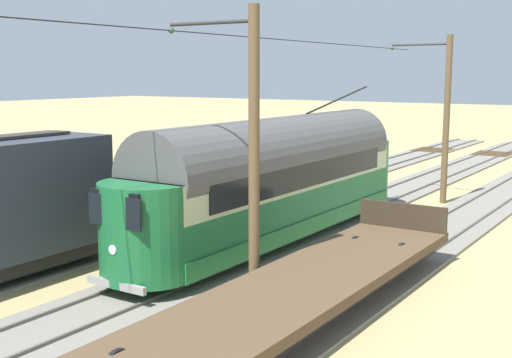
{
  "coord_description": "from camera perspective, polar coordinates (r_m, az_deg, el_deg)",
  "views": [
    {
      "loc": [
        -11.74,
        18.03,
        5.76
      ],
      "look_at": [
        0.93,
        -1.31,
        2.1
      ],
      "focal_mm": 46.89,
      "sensor_mm": 36.0,
      "label": 1
    }
  ],
  "objects": [
    {
      "name": "track_adjacent_siding",
      "position": [
        22.51,
        0.59,
        -5.68
      ],
      "size": [
        2.8,
        80.0,
        0.18
      ],
      "color": "slate",
      "rests_on": "ground"
    },
    {
      "name": "vintage_streetcar",
      "position": [
        22.8,
        1.81,
        0.14
      ],
      "size": [
        2.65,
        15.6,
        5.06
      ],
      "color": "#196033",
      "rests_on": "ground"
    },
    {
      "name": "track_third_siding",
      "position": [
        25.1,
        -7.95,
        -4.23
      ],
      "size": [
        2.8,
        80.0,
        0.18
      ],
      "color": "slate",
      "rests_on": "ground"
    },
    {
      "name": "ground_plane",
      "position": [
        22.27,
        0.15,
        -5.99
      ],
      "size": [
        220.0,
        220.0,
        0.0
      ],
      "primitive_type": "plane",
      "color": "tan"
    },
    {
      "name": "catenary_pole_mid_near",
      "position": [
        16.72,
        -0.38,
        2.53
      ],
      "size": [
        2.84,
        0.28,
        7.42
      ],
      "color": "brown",
      "rests_on": "ground"
    },
    {
      "name": "catenary_pole_foreground",
      "position": [
        30.73,
        15.82,
        5.14
      ],
      "size": [
        2.84,
        0.28,
        7.42
      ],
      "color": "brown",
      "rests_on": "ground"
    },
    {
      "name": "spare_tie_stack",
      "position": [
        27.1,
        -12.62,
        -2.91
      ],
      "size": [
        2.4,
        2.4,
        0.54
      ],
      "color": "#47331E",
      "rests_on": "ground"
    },
    {
      "name": "track_streetcar_siding",
      "position": [
        20.56,
        11.1,
        -7.29
      ],
      "size": [
        2.8,
        80.0,
        0.18
      ],
      "color": "slate",
      "rests_on": "ground"
    },
    {
      "name": "flatcar_adjacent",
      "position": [
        15.61,
        3.48,
        -9.31
      ],
      "size": [
        2.8,
        13.93,
        1.6
      ],
      "color": "brown",
      "rests_on": "ground"
    }
  ]
}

